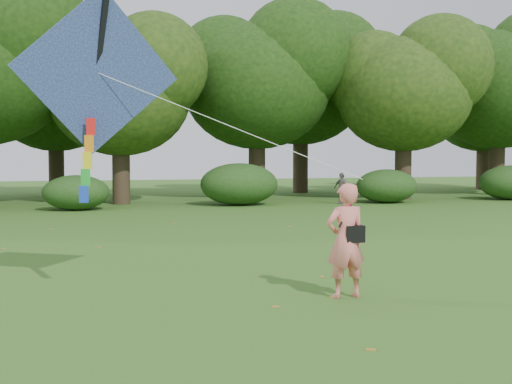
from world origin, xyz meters
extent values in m
plane|color=#265114|center=(0.00, 0.00, 0.00)|extent=(100.00, 100.00, 0.00)
imported|color=#EE7870|center=(-0.06, -0.68, 0.88)|extent=(0.67, 0.46, 1.77)
imported|color=gray|center=(7.69, 17.35, 0.72)|extent=(0.70, 0.91, 1.43)
cube|color=black|center=(0.06, -0.71, 0.99)|extent=(0.30, 0.20, 0.26)
cylinder|color=black|center=(-0.06, -0.72, 1.33)|extent=(0.33, 0.14, 0.47)
cube|color=#224696|center=(-3.71, 0.45, 3.46)|extent=(2.52, 0.60, 2.49)
cube|color=black|center=(-3.71, 0.48, 3.46)|extent=(0.39, 0.78, 2.23)
cylinder|color=white|center=(-1.76, -0.14, 2.64)|extent=(3.90, 1.18, 1.64)
cube|color=red|center=(-3.81, 0.47, 2.64)|extent=(0.14, 0.06, 0.26)
cube|color=orange|center=(-3.84, 0.47, 2.38)|extent=(0.14, 0.06, 0.26)
cube|color=yellow|center=(-3.87, 0.47, 2.12)|extent=(0.14, 0.06, 0.26)
cube|color=green|center=(-3.90, 0.47, 1.86)|extent=(0.14, 0.06, 0.26)
cube|color=blue|center=(-3.93, 0.47, 1.60)|extent=(0.14, 0.06, 0.26)
cylinder|color=#3A2D1E|center=(-2.00, 20.00, 1.57)|extent=(0.80, 0.80, 3.15)
ellipsoid|color=#1E3F11|center=(-2.00, 20.00, 4.91)|extent=(6.40, 6.40, 5.44)
cylinder|color=#3A2D1E|center=(5.00, 22.00, 1.84)|extent=(0.86, 0.86, 3.67)
ellipsoid|color=#1E3F11|center=(5.00, 22.00, 5.76)|extent=(7.60, 7.60, 6.46)
cylinder|color=#3A2D1E|center=(12.00, 19.50, 1.72)|extent=(0.83, 0.83, 3.43)
ellipsoid|color=#1E3F11|center=(12.00, 19.50, 5.30)|extent=(6.80, 6.80, 5.78)
cylinder|color=#3A2D1E|center=(19.00, 21.50, 1.89)|extent=(0.87, 0.87, 3.78)
ellipsoid|color=#1E3F11|center=(19.00, 21.50, 5.92)|extent=(7.80, 7.80, 6.63)
cylinder|color=#3A2D1E|center=(-5.00, 27.50, 1.75)|extent=(0.84, 0.84, 3.50)
ellipsoid|color=#1E3F11|center=(-5.00, 27.50, 5.43)|extent=(7.00, 7.00, 5.95)
cylinder|color=#3A2D1E|center=(9.00, 26.50, 2.01)|extent=(0.90, 0.90, 4.02)
ellipsoid|color=#1E3F11|center=(9.00, 26.50, 6.17)|extent=(7.80, 7.80, 6.63)
cylinder|color=#3A2D1E|center=(22.00, 27.00, 1.78)|extent=(0.85, 0.85, 3.57)
ellipsoid|color=#1E3F11|center=(22.00, 27.00, 5.55)|extent=(7.20, 7.20, 6.12)
ellipsoid|color=#264919|center=(-4.00, 17.10, 0.71)|extent=(2.66, 2.09, 1.42)
ellipsoid|color=#264919|center=(3.00, 17.90, 0.94)|extent=(3.50, 2.75, 1.88)
ellipsoid|color=#264919|center=(10.00, 17.40, 0.79)|extent=(2.94, 2.31, 1.58)
ellipsoid|color=#264919|center=(17.00, 17.70, 0.86)|extent=(3.22, 2.53, 1.72)
cube|color=olive|center=(-4.78, 10.40, 0.00)|extent=(0.14, 0.14, 0.01)
cube|color=olive|center=(-1.29, -0.97, 0.00)|extent=(0.12, 0.08, 0.01)
cube|color=olive|center=(0.22, 1.01, 0.00)|extent=(0.14, 0.14, 0.01)
cube|color=olive|center=(2.36, 9.11, 0.00)|extent=(0.14, 0.13, 0.01)
cube|color=olive|center=(-3.51, 5.98, 0.00)|extent=(0.11, 0.14, 0.01)
cube|color=olive|center=(-0.97, 10.92, 0.00)|extent=(0.14, 0.14, 0.01)
cube|color=olive|center=(-5.68, 6.36, 0.00)|extent=(0.14, 0.12, 0.01)
cube|color=olive|center=(-0.88, -3.24, 0.00)|extent=(0.14, 0.13, 0.01)
cube|color=olive|center=(-0.25, -0.63, 0.00)|extent=(0.14, 0.14, 0.01)
camera|label=1|loc=(-4.07, -9.71, 2.18)|focal=45.00mm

